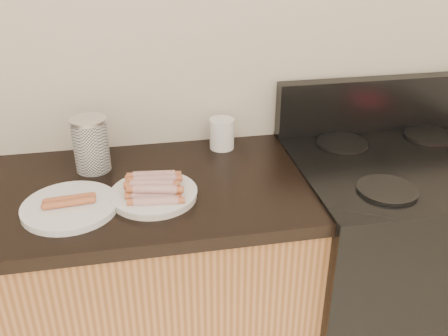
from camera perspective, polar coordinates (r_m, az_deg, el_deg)
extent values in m
cube|color=silver|center=(1.71, -7.16, 15.20)|extent=(4.00, 0.04, 2.60)
cube|color=black|center=(2.01, 18.34, -11.06)|extent=(0.76, 0.65, 0.90)
cube|color=black|center=(1.78, 20.48, 0.59)|extent=(0.76, 0.65, 0.01)
cube|color=black|center=(1.96, 16.96, 7.02)|extent=(0.76, 0.06, 0.20)
cylinder|color=black|center=(1.56, 18.15, -2.37)|extent=(0.18, 0.18, 0.01)
cylinder|color=black|center=(1.83, 13.37, 2.81)|extent=(0.18, 0.18, 0.01)
cylinder|color=black|center=(1.99, 22.41, 3.43)|extent=(0.18, 0.18, 0.01)
cylinder|color=white|center=(1.49, -8.01, -3.10)|extent=(0.33, 0.33, 0.02)
cylinder|color=white|center=(1.48, -17.18, -4.25)|extent=(0.32, 0.32, 0.02)
cylinder|color=maroon|center=(1.41, -7.89, -3.79)|extent=(0.13, 0.05, 0.03)
cylinder|color=maroon|center=(1.44, -7.96, -3.21)|extent=(0.13, 0.05, 0.03)
cylinder|color=maroon|center=(1.46, -8.03, -2.65)|extent=(0.13, 0.05, 0.03)
cylinder|color=maroon|center=(1.49, -8.10, -2.11)|extent=(0.13, 0.05, 0.03)
cylinder|color=maroon|center=(1.51, -8.17, -1.58)|extent=(0.13, 0.05, 0.03)
cylinder|color=maroon|center=(1.54, -8.23, -1.07)|extent=(0.13, 0.05, 0.03)
cylinder|color=maroon|center=(1.43, -8.02, -2.43)|extent=(0.13, 0.05, 0.03)
cylinder|color=maroon|center=(1.45, -8.09, -1.88)|extent=(0.13, 0.05, 0.03)
cylinder|color=maroon|center=(1.48, -8.16, -1.34)|extent=(0.13, 0.05, 0.03)
cylinder|color=maroon|center=(1.50, -8.22, -0.83)|extent=(0.13, 0.05, 0.03)
cylinder|color=tan|center=(1.46, -17.33, -3.85)|extent=(0.13, 0.03, 0.02)
cylinder|color=tan|center=(1.48, -17.25, -3.35)|extent=(0.13, 0.03, 0.02)
cylinder|color=white|center=(1.65, -14.94, 2.44)|extent=(0.11, 0.11, 0.17)
cylinder|color=silver|center=(1.62, -15.32, 5.30)|extent=(0.12, 0.12, 0.01)
cylinder|color=silver|center=(1.76, -0.24, 3.95)|extent=(0.10, 0.10, 0.11)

